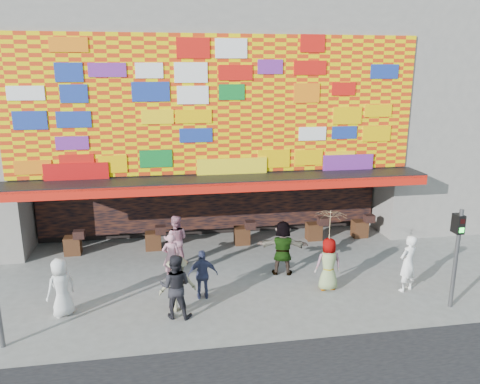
{
  "coord_description": "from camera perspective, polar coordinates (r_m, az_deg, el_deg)",
  "views": [
    {
      "loc": [
        -2.03,
        -12.81,
        6.79
      ],
      "look_at": [
        0.48,
        2.0,
        2.85
      ],
      "focal_mm": 35.0,
      "sensor_mm": 36.0,
      "label": 1
    }
  ],
  "objects": [
    {
      "name": "neighbor_right",
      "position": [
        25.68,
        26.77,
        11.39
      ],
      "size": [
        11.0,
        8.0,
        12.0
      ],
      "primitive_type": "cube",
      "color": "gray",
      "rests_on": "ground"
    },
    {
      "name": "signal_right",
      "position": [
        14.83,
        24.97,
        -6.17
      ],
      "size": [
        0.22,
        0.2,
        3.0
      ],
      "color": "#59595B",
      "rests_on": "ground"
    },
    {
      "name": "ped_d",
      "position": [
        13.81,
        -7.61,
        -11.0
      ],
      "size": [
        1.17,
        0.78,
        1.67
      ],
      "primitive_type": "imported",
      "rotation": [
        0.0,
        0.0,
        3.3
      ],
      "color": "gray",
      "rests_on": "ground"
    },
    {
      "name": "ped_i",
      "position": [
        16.92,
        -7.85,
        -5.81
      ],
      "size": [
        0.99,
        0.83,
        1.82
      ],
      "primitive_type": "imported",
      "rotation": [
        0.0,
        0.0,
        2.97
      ],
      "color": "#BE7B90",
      "rests_on": "ground"
    },
    {
      "name": "shop_building",
      "position": [
        21.14,
        -4.16,
        10.43
      ],
      "size": [
        15.2,
        9.4,
        10.0
      ],
      "color": "gray",
      "rests_on": "ground"
    },
    {
      "name": "ground",
      "position": [
        14.64,
        -0.56,
        -12.95
      ],
      "size": [
        90.0,
        90.0,
        0.0
      ],
      "primitive_type": "plane",
      "color": "slate",
      "rests_on": "ground"
    },
    {
      "name": "ped_a",
      "position": [
        14.33,
        -20.97,
        -10.81
      ],
      "size": [
        1.0,
        0.95,
        1.72
      ],
      "primitive_type": "imported",
      "rotation": [
        0.0,
        0.0,
        3.82
      ],
      "color": "silver",
      "rests_on": "ground"
    },
    {
      "name": "ped_c",
      "position": [
        13.44,
        -7.89,
        -11.31
      ],
      "size": [
        1.06,
        0.92,
        1.86
      ],
      "primitive_type": "imported",
      "rotation": [
        0.0,
        0.0,
        2.88
      ],
      "color": "black",
      "rests_on": "ground"
    },
    {
      "name": "ped_b",
      "position": [
        15.79,
        -8.4,
        -7.77
      ],
      "size": [
        0.63,
        0.45,
        1.6
      ],
      "primitive_type": "imported",
      "rotation": [
        0.0,
        0.0,
        3.26
      ],
      "color": "#CA8395",
      "rests_on": "ground"
    },
    {
      "name": "parasol",
      "position": [
        14.71,
        10.96,
        -3.95
      ],
      "size": [
        1.27,
        1.29,
        1.87
      ],
      "color": "beige",
      "rests_on": "ground"
    },
    {
      "name": "ped_g",
      "position": [
        15.17,
        10.72,
        -8.63
      ],
      "size": [
        0.84,
        0.55,
        1.71
      ],
      "primitive_type": "imported",
      "rotation": [
        0.0,
        0.0,
        3.13
      ],
      "color": "gray",
      "rests_on": "ground"
    },
    {
      "name": "ped_e",
      "position": [
        14.43,
        -4.56,
        -9.99
      ],
      "size": [
        0.92,
        0.41,
        1.55
      ],
      "primitive_type": "imported",
      "rotation": [
        0.0,
        0.0,
        3.11
      ],
      "color": "#33385A",
      "rests_on": "ground"
    },
    {
      "name": "ped_h",
      "position": [
        15.71,
        19.76,
        -8.19
      ],
      "size": [
        0.79,
        0.67,
        1.83
      ],
      "primitive_type": "imported",
      "rotation": [
        0.0,
        0.0,
        3.56
      ],
      "color": "white",
      "rests_on": "ground"
    },
    {
      "name": "ped_f",
      "position": [
        16.02,
        5.22,
        -6.79
      ],
      "size": [
        1.83,
        0.95,
        1.88
      ],
      "primitive_type": "imported",
      "rotation": [
        0.0,
        0.0,
        2.91
      ],
      "color": "gray",
      "rests_on": "ground"
    }
  ]
}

